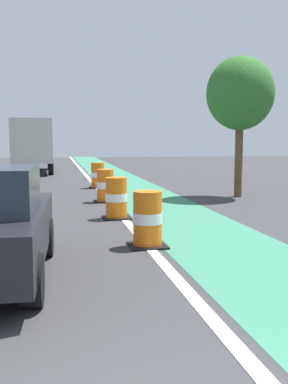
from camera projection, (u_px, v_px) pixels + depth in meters
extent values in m
cube|color=#387F60|center=(160.00, 205.00, 14.53)|extent=(2.50, 80.00, 0.01)
cube|color=silver|center=(113.00, 206.00, 14.24)|extent=(0.20, 80.00, 0.01)
cylinder|color=black|center=(45.00, 237.00, 8.21)|extent=(0.31, 0.69, 0.68)
cylinder|color=black|center=(31.00, 281.00, 5.71)|extent=(0.31, 0.69, 0.68)
cylinder|color=orange|center=(148.00, 234.00, 8.95)|extent=(0.56, 0.56, 0.42)
cylinder|color=white|center=(148.00, 218.00, 8.91)|extent=(0.57, 0.57, 0.21)
cylinder|color=orange|center=(148.00, 202.00, 8.88)|extent=(0.56, 0.56, 0.42)
cube|color=black|center=(148.00, 245.00, 8.98)|extent=(0.73, 0.73, 0.04)
cylinder|color=orange|center=(116.00, 209.00, 12.09)|extent=(0.56, 0.56, 0.42)
cylinder|color=white|center=(116.00, 197.00, 12.05)|extent=(0.57, 0.57, 0.21)
cylinder|color=orange|center=(116.00, 185.00, 12.01)|extent=(0.56, 0.56, 0.42)
cube|color=black|center=(117.00, 218.00, 12.11)|extent=(0.73, 0.73, 0.04)
cylinder|color=orange|center=(105.00, 194.00, 15.27)|extent=(0.56, 0.56, 0.42)
cylinder|color=white|center=(105.00, 185.00, 15.24)|extent=(0.57, 0.57, 0.21)
cylinder|color=orange|center=(105.00, 176.00, 15.20)|extent=(0.56, 0.56, 0.42)
cube|color=black|center=(105.00, 201.00, 15.30)|extent=(0.73, 0.73, 0.04)
cylinder|color=orange|center=(98.00, 182.00, 19.58)|extent=(0.56, 0.56, 0.42)
cylinder|color=white|center=(98.00, 175.00, 19.54)|extent=(0.57, 0.57, 0.21)
cylinder|color=orange|center=(98.00, 167.00, 19.51)|extent=(0.56, 0.56, 0.42)
cube|color=black|center=(98.00, 188.00, 19.61)|extent=(0.73, 0.73, 0.04)
cube|color=beige|center=(32.00, 141.00, 27.67)|extent=(2.41, 5.64, 2.50)
cube|color=#19478C|center=(34.00, 147.00, 31.46)|extent=(2.24, 1.94, 2.10)
cylinder|color=black|center=(19.00, 163.00, 31.17)|extent=(0.32, 0.97, 0.96)
cylinder|color=black|center=(50.00, 162.00, 31.61)|extent=(0.32, 0.97, 0.96)
cylinder|color=black|center=(14.00, 167.00, 26.27)|extent=(0.32, 0.97, 0.96)
cylinder|color=black|center=(51.00, 167.00, 26.70)|extent=(0.32, 0.97, 0.96)
cylinder|color=brown|center=(239.00, 161.00, 16.52)|extent=(0.28, 0.28, 2.60)
ellipsoid|color=#2D6B28|center=(240.00, 93.00, 16.24)|extent=(2.40, 2.40, 2.60)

